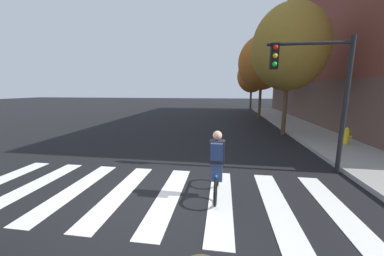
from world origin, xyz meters
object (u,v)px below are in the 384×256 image
Objects in this scene: traffic_light_near at (318,82)px; street_tree_near at (289,48)px; street_tree_mid at (262,63)px; fire_hydrant at (346,136)px; cyclist at (217,165)px; street_tree_far at (252,76)px.

traffic_light_near is 0.58× the size of street_tree_near.
street_tree_mid is (0.44, 13.13, 2.09)m from traffic_light_near.
street_tree_mid is at bearing 103.87° from fire_hydrant.
fire_hydrant is (5.78, 5.54, -0.31)m from cyclist.
street_tree_mid is 7.97m from street_tree_far.
street_tree_mid is (-2.39, 9.67, 4.42)m from fire_hydrant.
street_tree_far is at bearing 97.24° from fire_hydrant.
street_tree_near reaches higher than traffic_light_near.
traffic_light_near is at bearing -91.92° from street_tree_mid.
street_tree_mid reaches higher than traffic_light_near.
street_tree_far is (3.54, 23.16, 3.45)m from cyclist.
traffic_light_near is at bearing 35.30° from cyclist.
street_tree_near is 1.00× the size of street_tree_mid.
cyclist is 0.23× the size of street_tree_mid.
fire_hydrant is at bearing 50.66° from traffic_light_near.
street_tree_mid is (-0.29, 7.08, 0.02)m from street_tree_near.
street_tree_near reaches higher than cyclist.
fire_hydrant is at bearing -76.13° from street_tree_mid.
fire_hydrant is 18.15m from street_tree_far.
fire_hydrant is 0.12× the size of street_tree_far.
street_tree_near is (-2.10, 2.59, 4.40)m from fire_hydrant.
traffic_light_near is 21.12m from street_tree_far.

